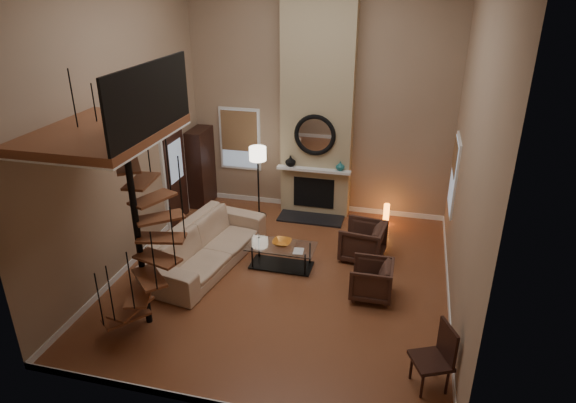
% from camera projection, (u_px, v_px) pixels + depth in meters
% --- Properties ---
extents(ground, '(6.00, 6.50, 0.01)m').
position_uv_depth(ground, '(283.00, 278.00, 9.56)').
color(ground, brown).
rests_on(ground, ground).
extents(back_wall, '(6.00, 0.02, 5.50)m').
position_uv_depth(back_wall, '(319.00, 95.00, 11.30)').
color(back_wall, '#9C8065').
rests_on(back_wall, ground).
extents(front_wall, '(6.00, 0.02, 5.50)m').
position_uv_depth(front_wall, '(207.00, 222.00, 5.56)').
color(front_wall, '#9C8065').
rests_on(front_wall, ground).
extents(left_wall, '(0.02, 6.50, 5.50)m').
position_uv_depth(left_wall, '(120.00, 125.00, 9.10)').
color(left_wall, '#9C8065').
rests_on(left_wall, ground).
extents(right_wall, '(0.02, 6.50, 5.50)m').
position_uv_depth(right_wall, '(472.00, 151.00, 7.76)').
color(right_wall, '#9C8065').
rests_on(right_wall, ground).
extents(baseboard_back, '(6.00, 0.02, 0.12)m').
position_uv_depth(baseboard_back, '(316.00, 205.00, 12.40)').
color(baseboard_back, white).
rests_on(baseboard_back, ground).
extents(baseboard_left, '(0.02, 6.50, 0.12)m').
position_uv_depth(baseboard_left, '(139.00, 255.00, 10.20)').
color(baseboard_left, white).
rests_on(baseboard_left, ground).
extents(baseboard_right, '(0.02, 6.50, 0.12)m').
position_uv_depth(baseboard_right, '(448.00, 298.00, 8.87)').
color(baseboard_right, white).
rests_on(baseboard_right, ground).
extents(chimney_breast, '(1.60, 0.38, 5.50)m').
position_uv_depth(chimney_breast, '(318.00, 97.00, 11.14)').
color(chimney_breast, tan).
rests_on(chimney_breast, ground).
extents(hearth, '(1.50, 0.60, 0.04)m').
position_uv_depth(hearth, '(311.00, 218.00, 11.82)').
color(hearth, black).
rests_on(hearth, ground).
extents(firebox, '(0.95, 0.02, 0.72)m').
position_uv_depth(firebox, '(314.00, 193.00, 11.86)').
color(firebox, black).
rests_on(firebox, chimney_breast).
extents(mantel, '(1.70, 0.18, 0.06)m').
position_uv_depth(mantel, '(314.00, 170.00, 11.54)').
color(mantel, white).
rests_on(mantel, chimney_breast).
extents(mirror_frame, '(0.94, 0.10, 0.94)m').
position_uv_depth(mirror_frame, '(315.00, 135.00, 11.27)').
color(mirror_frame, black).
rests_on(mirror_frame, chimney_breast).
extents(mirror_disc, '(0.80, 0.01, 0.80)m').
position_uv_depth(mirror_disc, '(315.00, 135.00, 11.28)').
color(mirror_disc, white).
rests_on(mirror_disc, chimney_breast).
extents(vase_left, '(0.24, 0.24, 0.25)m').
position_uv_depth(vase_left, '(290.00, 161.00, 11.64)').
color(vase_left, black).
rests_on(vase_left, mantel).
extents(vase_right, '(0.20, 0.20, 0.21)m').
position_uv_depth(vase_right, '(340.00, 166.00, 11.39)').
color(vase_right, '#1C6063').
rests_on(vase_right, mantel).
extents(window_back, '(1.02, 0.06, 1.52)m').
position_uv_depth(window_back, '(240.00, 138.00, 12.16)').
color(window_back, white).
rests_on(window_back, back_wall).
extents(window_right, '(0.06, 1.02, 1.52)m').
position_uv_depth(window_right, '(454.00, 174.00, 10.00)').
color(window_right, white).
rests_on(window_right, right_wall).
extents(entry_door, '(0.10, 1.05, 2.16)m').
position_uv_depth(entry_door, '(175.00, 178.00, 11.38)').
color(entry_door, white).
rests_on(entry_door, ground).
extents(loft, '(1.70, 2.20, 1.09)m').
position_uv_depth(loft, '(108.00, 130.00, 7.09)').
color(loft, brown).
rests_on(loft, left_wall).
extents(spiral_stair, '(1.47, 1.47, 4.06)m').
position_uv_depth(spiral_stair, '(138.00, 224.00, 7.64)').
color(spiral_stair, black).
rests_on(spiral_stair, ground).
extents(hutch, '(0.40, 0.84, 1.88)m').
position_uv_depth(hutch, '(201.00, 167.00, 12.30)').
color(hutch, black).
rests_on(hutch, ground).
extents(sofa, '(1.61, 3.06, 0.85)m').
position_uv_depth(sofa, '(207.00, 245.00, 9.90)').
color(sofa, tan).
rests_on(sofa, ground).
extents(armchair_near, '(0.93, 0.91, 0.76)m').
position_uv_depth(armchair_near, '(366.00, 242.00, 10.09)').
color(armchair_near, '#42271E').
rests_on(armchair_near, ground).
extents(armchair_far, '(0.73, 0.71, 0.66)m').
position_uv_depth(armchair_far, '(375.00, 280.00, 8.84)').
color(armchair_far, '#42271E').
rests_on(armchair_far, ground).
extents(coffee_table, '(1.31, 0.66, 0.48)m').
position_uv_depth(coffee_table, '(281.00, 253.00, 9.82)').
color(coffee_table, silver).
rests_on(coffee_table, ground).
extents(bowl, '(0.37, 0.37, 0.09)m').
position_uv_depth(bowl, '(282.00, 243.00, 9.78)').
color(bowl, orange).
rests_on(bowl, coffee_table).
extents(book, '(0.21, 0.27, 0.03)m').
position_uv_depth(book, '(297.00, 251.00, 9.54)').
color(book, gray).
rests_on(book, coffee_table).
extents(floor_lamp, '(0.38, 0.38, 1.70)m').
position_uv_depth(floor_lamp, '(258.00, 159.00, 11.40)').
color(floor_lamp, black).
rests_on(floor_lamp, ground).
extents(accent_lamp, '(0.13, 0.13, 0.47)m').
position_uv_depth(accent_lamp, '(386.00, 214.00, 11.53)').
color(accent_lamp, orange).
rests_on(accent_lamp, ground).
extents(side_chair, '(0.65, 0.65, 1.01)m').
position_uv_depth(side_chair, '(438.00, 355.00, 6.86)').
color(side_chair, black).
rests_on(side_chair, ground).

